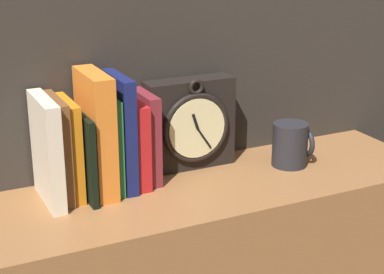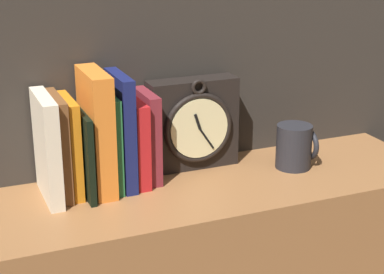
% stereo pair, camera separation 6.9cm
% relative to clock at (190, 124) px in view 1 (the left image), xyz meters
% --- Properties ---
extents(clock, '(0.20, 0.07, 0.21)m').
position_rel_clock_xyz_m(clock, '(0.00, 0.00, 0.00)').
color(clock, black).
rests_on(clock, bookshelf).
extents(book_slot0_cream, '(0.03, 0.16, 0.21)m').
position_rel_clock_xyz_m(book_slot0_cream, '(-0.33, -0.04, 0.01)').
color(book_slot0_cream, beige).
rests_on(book_slot0_cream, bookshelf).
extents(book_slot1_brown, '(0.02, 0.14, 0.21)m').
position_rel_clock_xyz_m(book_slot1_brown, '(-0.31, -0.03, 0.00)').
color(book_slot1_brown, brown).
rests_on(book_slot1_brown, bookshelf).
extents(book_slot2_orange, '(0.02, 0.13, 0.20)m').
position_rel_clock_xyz_m(book_slot2_orange, '(-0.28, -0.03, -0.00)').
color(book_slot2_orange, orange).
rests_on(book_slot2_orange, bookshelf).
extents(book_slot3_black, '(0.01, 0.16, 0.18)m').
position_rel_clock_xyz_m(book_slot3_black, '(-0.26, -0.04, -0.01)').
color(book_slot3_black, black).
rests_on(book_slot3_black, bookshelf).
extents(book_slot4_orange, '(0.04, 0.15, 0.25)m').
position_rel_clock_xyz_m(book_slot4_orange, '(-0.23, -0.04, 0.02)').
color(book_slot4_orange, orange).
rests_on(book_slot4_orange, bookshelf).
extents(book_slot5_green, '(0.01, 0.14, 0.20)m').
position_rel_clock_xyz_m(book_slot5_green, '(-0.20, -0.03, -0.00)').
color(book_slot5_green, '#236739').
rests_on(book_slot5_green, bookshelf).
extents(book_slot6_navy, '(0.03, 0.14, 0.24)m').
position_rel_clock_xyz_m(book_slot6_navy, '(-0.18, -0.03, 0.02)').
color(book_slot6_navy, '#151C51').
rests_on(book_slot6_navy, bookshelf).
extents(book_slot7_red, '(0.03, 0.13, 0.18)m').
position_rel_clock_xyz_m(book_slot7_red, '(-0.15, -0.03, -0.01)').
color(book_slot7_red, red).
rests_on(book_slot7_red, bookshelf).
extents(book_slot8_maroon, '(0.02, 0.12, 0.19)m').
position_rel_clock_xyz_m(book_slot8_maroon, '(-0.12, -0.02, -0.01)').
color(book_slot8_maroon, maroon).
rests_on(book_slot8_maroon, bookshelf).
extents(mug, '(0.09, 0.08, 0.10)m').
position_rel_clock_xyz_m(mug, '(0.21, -0.09, -0.05)').
color(mug, '#232328').
rests_on(mug, bookshelf).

